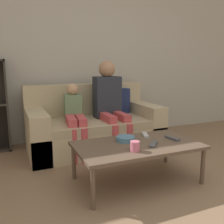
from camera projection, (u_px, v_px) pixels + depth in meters
name	position (u px, v px, depth m)	size (l,w,h in m)	color
wall_back	(88.00, 52.00, 3.73)	(12.00, 0.06, 2.60)	#B7B2A8
couch	(94.00, 127.00, 3.36)	(1.70, 0.91, 0.84)	tan
coffee_table	(137.00, 147.00, 2.35)	(1.16, 0.66, 0.38)	brown
person_adult	(109.00, 99.00, 3.29)	(0.35, 0.63, 1.16)	#C6474C
person_child	(75.00, 116.00, 3.07)	(0.28, 0.65, 0.88)	#C6474C
cup_near	(135.00, 146.00, 2.13)	(0.08, 0.08, 0.09)	pink
tv_remote_0	(145.00, 135.00, 2.60)	(0.11, 0.18, 0.02)	#B7B7BC
tv_remote_1	(172.00, 138.00, 2.48)	(0.07, 0.18, 0.02)	#47474C
tv_remote_2	(153.00, 144.00, 2.29)	(0.15, 0.16, 0.02)	#47474C
snack_bowl	(126.00, 139.00, 2.42)	(0.18, 0.18, 0.05)	teal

